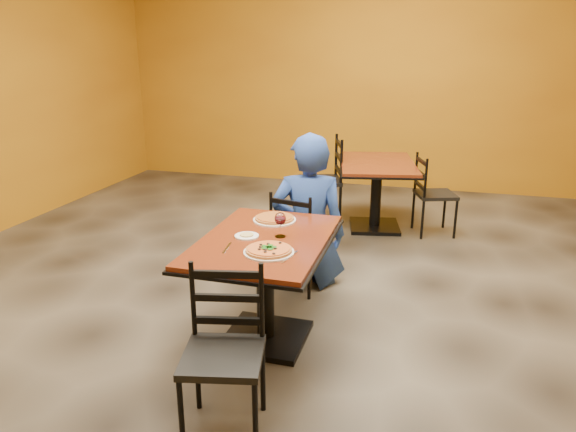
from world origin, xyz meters
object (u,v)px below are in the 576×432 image
(chair_main_near, at_px, (223,358))
(wine_glass, at_px, (280,224))
(side_plate, at_px, (247,236))
(table_second, at_px, (377,180))
(chair_main_far, at_px, (300,239))
(chair_second_left, at_px, (320,181))
(table_main, at_px, (265,265))
(chair_second_right, at_px, (435,195))
(pizza_main, at_px, (269,249))
(plate_far, at_px, (275,220))
(pizza_far, at_px, (274,218))
(diner, at_px, (308,210))
(plate_main, at_px, (269,252))

(chair_main_near, distance_m, wine_glass, 1.07)
(side_plate, bearing_deg, table_second, 77.90)
(chair_main_far, xyz_separation_m, chair_second_left, (-0.21, 1.70, 0.07))
(table_main, distance_m, side_plate, 0.23)
(chair_main_near, xyz_separation_m, chair_second_right, (0.98, 3.53, -0.02))
(pizza_main, relative_size, side_plate, 1.77)
(table_main, bearing_deg, pizza_main, -66.06)
(table_main, relative_size, plate_far, 3.97)
(chair_main_near, relative_size, chair_second_left, 0.90)
(chair_second_right, relative_size, pizza_far, 3.07)
(table_second, bearing_deg, chair_second_right, -0.00)
(table_main, height_order, plate_far, plate_far)
(diner, distance_m, plate_main, 1.25)
(chair_second_right, bearing_deg, pizza_main, 142.44)
(diner, bearing_deg, chair_second_left, -93.35)
(table_second, xyz_separation_m, pizza_far, (-0.48, -2.22, 0.22))
(pizza_main, xyz_separation_m, pizza_far, (-0.15, 0.60, 0.00))
(plate_far, relative_size, wine_glass, 1.72)
(table_main, xyz_separation_m, wine_glass, (0.09, 0.06, 0.28))
(chair_second_left, bearing_deg, chair_main_near, -14.30)
(plate_far, bearing_deg, plate_main, -76.07)
(chair_main_near, height_order, chair_second_left, chair_second_left)
(chair_main_far, bearing_deg, pizza_main, 107.42)
(chair_second_right, height_order, plate_main, chair_second_right)
(table_main, distance_m, table_second, 2.63)
(table_second, relative_size, chair_second_left, 1.33)
(table_main, height_order, chair_main_near, chair_main_near)
(table_main, distance_m, wine_glass, 0.30)
(chair_second_left, bearing_deg, pizza_far, -14.90)
(plate_far, xyz_separation_m, wine_glass, (0.14, -0.31, 0.08))
(table_main, bearing_deg, diner, 87.14)
(chair_main_far, bearing_deg, chair_second_right, -109.14)
(chair_main_far, relative_size, wine_glass, 4.72)
(side_plate, height_order, wine_glass, wine_glass)
(table_main, xyz_separation_m, chair_main_far, (0.01, 0.89, -0.13))
(chair_main_near, xyz_separation_m, plate_main, (0.02, 0.70, 0.31))
(chair_second_left, xyz_separation_m, diner, (0.25, -1.58, 0.15))
(chair_main_near, distance_m, pizza_far, 1.35)
(chair_main_far, distance_m, diner, 0.26)
(chair_main_near, bearing_deg, pizza_far, 82.91)
(pizza_main, distance_m, wine_glass, 0.30)
(pizza_far, distance_m, wine_glass, 0.35)
(table_second, distance_m, chair_second_left, 0.63)
(table_main, relative_size, wine_glass, 6.83)
(pizza_main, xyz_separation_m, plate_far, (-0.15, 0.60, -0.02))
(pizza_main, bearing_deg, side_plate, 134.42)
(chair_main_far, relative_size, chair_second_left, 0.85)
(chair_second_right, relative_size, side_plate, 5.38)
(chair_main_near, height_order, diner, diner)
(chair_second_left, bearing_deg, wine_glass, -12.32)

